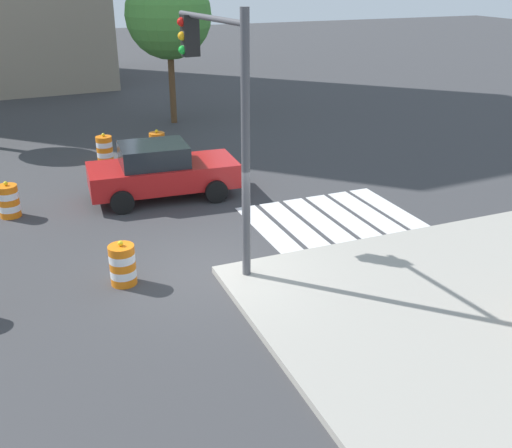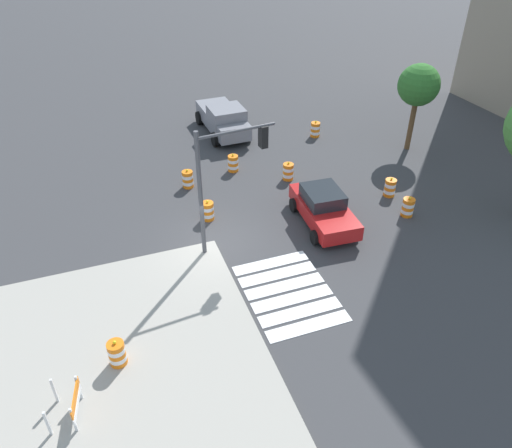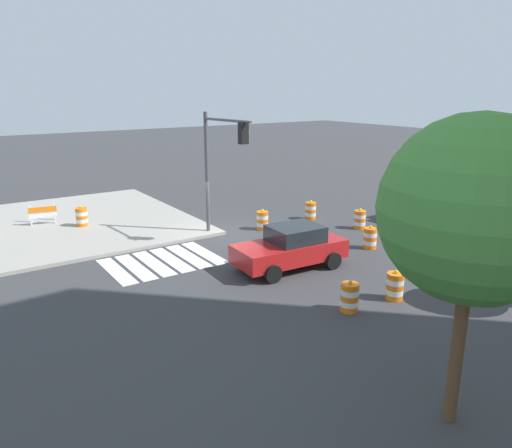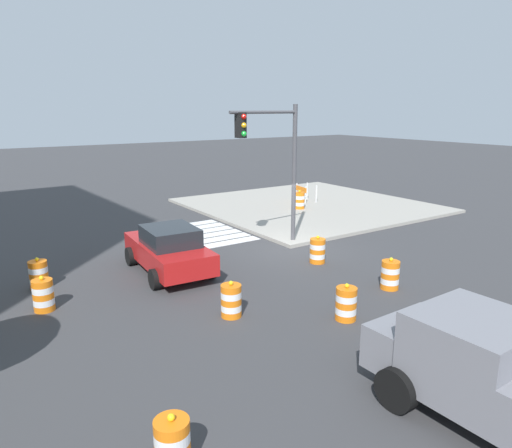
# 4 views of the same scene
# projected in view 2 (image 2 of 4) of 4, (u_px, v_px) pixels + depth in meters

# --- Properties ---
(ground_plane) EXTENTS (120.00, 120.00, 0.00)m
(ground_plane) POSITION_uv_depth(u_px,v_px,m) (215.00, 243.00, 21.77)
(ground_plane) COLOR #38383A
(sidewalk_corner) EXTENTS (12.00, 12.00, 0.15)m
(sidewalk_corner) POSITION_uv_depth(u_px,v_px,m) (82.00, 391.00, 15.42)
(sidewalk_corner) COLOR #9E998E
(sidewalk_corner) RESTS_ON ground
(crosswalk_stripes) EXTENTS (4.35, 3.20, 0.02)m
(crosswalk_stripes) POSITION_uv_depth(u_px,v_px,m) (288.00, 292.00, 19.19)
(crosswalk_stripes) COLOR silver
(crosswalk_stripes) RESTS_ON ground
(sports_car) EXTENTS (4.41, 2.35, 1.63)m
(sports_car) POSITION_uv_depth(u_px,v_px,m) (324.00, 208.00, 22.62)
(sports_car) COLOR red
(sports_car) RESTS_ON ground
(pickup_truck) EXTENTS (5.19, 2.44, 1.92)m
(pickup_truck) POSITION_uv_depth(u_px,v_px,m) (224.00, 119.00, 30.43)
(pickup_truck) COLOR slate
(pickup_truck) RESTS_ON ground
(traffic_barrel_near_corner) EXTENTS (0.56, 0.56, 1.02)m
(traffic_barrel_near_corner) POSITION_uv_depth(u_px,v_px,m) (408.00, 207.00, 23.31)
(traffic_barrel_near_corner) COLOR orange
(traffic_barrel_near_corner) RESTS_ON ground
(traffic_barrel_crosswalk_end) EXTENTS (0.56, 0.56, 1.02)m
(traffic_barrel_crosswalk_end) POSITION_uv_depth(u_px,v_px,m) (188.00, 179.00, 25.47)
(traffic_barrel_crosswalk_end) COLOR orange
(traffic_barrel_crosswalk_end) RESTS_ON ground
(traffic_barrel_median_near) EXTENTS (0.56, 0.56, 1.02)m
(traffic_barrel_median_near) POSITION_uv_depth(u_px,v_px,m) (288.00, 172.00, 26.12)
(traffic_barrel_median_near) COLOR orange
(traffic_barrel_median_near) RESTS_ON ground
(traffic_barrel_median_far) EXTENTS (0.56, 0.56, 1.02)m
(traffic_barrel_median_far) POSITION_uv_depth(u_px,v_px,m) (315.00, 129.00, 30.46)
(traffic_barrel_median_far) COLOR orange
(traffic_barrel_median_far) RESTS_ON ground
(traffic_barrel_far_curb) EXTENTS (0.56, 0.56, 1.02)m
(traffic_barrel_far_curb) POSITION_uv_depth(u_px,v_px,m) (208.00, 211.00, 23.05)
(traffic_barrel_far_curb) COLOR orange
(traffic_barrel_far_curb) RESTS_ON ground
(traffic_barrel_lane_center) EXTENTS (0.56, 0.56, 1.02)m
(traffic_barrel_lane_center) POSITION_uv_depth(u_px,v_px,m) (390.00, 188.00, 24.78)
(traffic_barrel_lane_center) COLOR orange
(traffic_barrel_lane_center) RESTS_ON ground
(traffic_barrel_opposite_curb) EXTENTS (0.56, 0.56, 1.02)m
(traffic_barrel_opposite_curb) POSITION_uv_depth(u_px,v_px,m) (233.00, 163.00, 26.87)
(traffic_barrel_opposite_curb) COLOR orange
(traffic_barrel_opposite_curb) RESTS_ON ground
(traffic_barrel_on_sidewalk) EXTENTS (0.56, 0.56, 1.02)m
(traffic_barrel_on_sidewalk) POSITION_uv_depth(u_px,v_px,m) (117.00, 353.00, 15.98)
(traffic_barrel_on_sidewalk) COLOR orange
(traffic_barrel_on_sidewalk) RESTS_ON sidewalk_corner
(construction_barricade) EXTENTS (1.36, 1.00, 1.00)m
(construction_barricade) POSITION_uv_depth(u_px,v_px,m) (71.00, 402.00, 14.36)
(construction_barricade) COLOR silver
(construction_barricade) RESTS_ON sidewalk_corner
(traffic_light_pole) EXTENTS (0.64, 3.28, 5.50)m
(traffic_light_pole) POSITION_uv_depth(u_px,v_px,m) (226.00, 167.00, 19.31)
(traffic_light_pole) COLOR #4C4C51
(traffic_light_pole) RESTS_ON sidewalk_corner
(street_tree_streetside_near) EXTENTS (2.29, 2.29, 4.98)m
(street_tree_streetside_near) POSITION_uv_depth(u_px,v_px,m) (419.00, 86.00, 27.19)
(street_tree_streetside_near) COLOR brown
(street_tree_streetside_near) RESTS_ON ground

